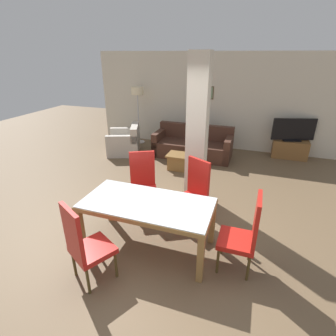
% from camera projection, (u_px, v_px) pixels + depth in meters
% --- Properties ---
extents(ground_plane, '(18.00, 18.00, 0.00)m').
position_uv_depth(ground_plane, '(149.00, 245.00, 3.94)').
color(ground_plane, brown).
extents(back_wall, '(7.20, 0.09, 2.70)m').
position_uv_depth(back_wall, '(213.00, 102.00, 7.59)').
color(back_wall, beige).
rests_on(back_wall, ground_plane).
extents(divider_pillar, '(0.35, 0.31, 2.70)m').
position_uv_depth(divider_pillar, '(197.00, 132.00, 4.69)').
color(divider_pillar, beige).
rests_on(divider_pillar, ground_plane).
extents(dining_table, '(1.83, 0.89, 0.75)m').
position_uv_depth(dining_table, '(147.00, 211.00, 3.69)').
color(dining_table, olive).
rests_on(dining_table, ground_plane).
extents(dining_chair_far_left, '(0.62, 0.62, 1.11)m').
position_uv_depth(dining_chair_far_left, '(143.00, 182.00, 4.59)').
color(dining_chair_far_left, red).
rests_on(dining_chair_far_left, ground_plane).
extents(dining_chair_far_right, '(0.62, 0.62, 1.11)m').
position_uv_depth(dining_chair_far_right, '(193.00, 191.00, 4.29)').
color(dining_chair_far_right, red).
rests_on(dining_chair_far_right, ground_plane).
extents(dining_chair_near_left, '(0.62, 0.62, 1.11)m').
position_uv_depth(dining_chair_near_left, '(84.00, 244.00, 3.11)').
color(dining_chair_near_left, red).
rests_on(dining_chair_near_left, ground_plane).
extents(dining_chair_head_right, '(0.46, 0.46, 1.11)m').
position_uv_depth(dining_chair_head_right, '(245.00, 233.00, 3.30)').
color(dining_chair_head_right, red).
rests_on(dining_chair_head_right, ground_plane).
extents(sofa, '(2.09, 0.87, 0.83)m').
position_uv_depth(sofa, '(193.00, 146.00, 7.23)').
color(sofa, '#45291E').
rests_on(sofa, ground_plane).
extents(armchair, '(1.13, 1.19, 0.81)m').
position_uv_depth(armchair, '(125.00, 143.00, 7.49)').
color(armchair, '#BCB4A7').
rests_on(armchair, ground_plane).
extents(coffee_table, '(0.70, 0.47, 0.38)m').
position_uv_depth(coffee_table, '(181.00, 162.00, 6.44)').
color(coffee_table, brown).
rests_on(coffee_table, ground_plane).
extents(bottle, '(0.08, 0.08, 0.25)m').
position_uv_depth(bottle, '(188.00, 152.00, 6.23)').
color(bottle, '#194C23').
rests_on(bottle, coffee_table).
extents(tv_stand, '(0.90, 0.40, 0.48)m').
position_uv_depth(tv_stand, '(290.00, 149.00, 7.13)').
color(tv_stand, brown).
rests_on(tv_stand, ground_plane).
extents(tv_screen, '(1.08, 0.37, 0.61)m').
position_uv_depth(tv_screen, '(294.00, 130.00, 6.91)').
color(tv_screen, black).
rests_on(tv_screen, tv_stand).
extents(floor_lamp, '(0.37, 0.37, 1.72)m').
position_uv_depth(floor_lamp, '(137.00, 96.00, 7.87)').
color(floor_lamp, '#B7B7BC').
rests_on(floor_lamp, ground_plane).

